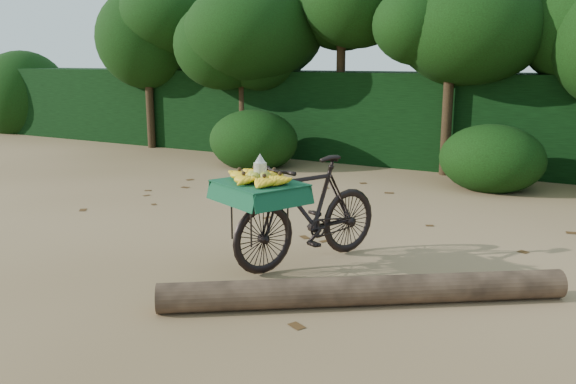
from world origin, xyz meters
The scene contains 7 objects.
ground centered at (0.00, 0.00, 0.00)m, with size 80.00×80.00×0.00m, color tan.
vendor_bicycle centered at (0.59, -0.33, 0.57)m, with size 1.33×1.95×1.11m.
fallen_log centered at (1.54, -1.06, 0.13)m, with size 0.25×0.25×3.51m, color brown.
hedge_backdrop centered at (0.00, 6.30, 0.90)m, with size 26.00×1.80×1.80m, color black.
tree_row centered at (-0.65, 5.50, 2.00)m, with size 14.50×2.00×4.00m, color black, non-canonical shape.
bush_clumps centered at (0.50, 4.30, 0.45)m, with size 8.80×1.70×0.90m, color black, non-canonical shape.
leaf_litter centered at (0.00, 0.65, 0.01)m, with size 7.00×7.30×0.01m, color #462B12, non-canonical shape.
Camera 1 is at (3.36, -5.65, 2.06)m, focal length 38.00 mm.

